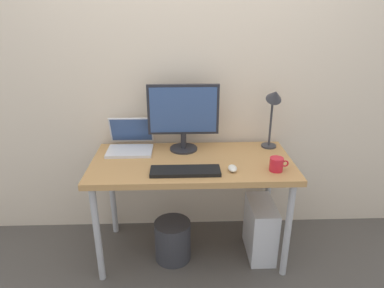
{
  "coord_description": "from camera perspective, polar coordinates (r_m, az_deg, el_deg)",
  "views": [
    {
      "loc": [
        -0.08,
        -2.09,
        1.72
      ],
      "look_at": [
        0.0,
        0.0,
        0.87
      ],
      "focal_mm": 31.75,
      "sensor_mm": 36.0,
      "label": 1
    }
  ],
  "objects": [
    {
      "name": "wastebasket",
      "position": [
        2.56,
        -3.25,
        -15.85
      ],
      "size": [
        0.26,
        0.26,
        0.3
      ],
      "primitive_type": "cylinder",
      "color": "#333338",
      "rests_on": "ground_plane"
    },
    {
      "name": "back_wall",
      "position": [
        2.51,
        -0.32,
        12.4
      ],
      "size": [
        4.4,
        0.04,
        2.6
      ],
      "primitive_type": "cube",
      "color": "beige",
      "rests_on": "ground_plane"
    },
    {
      "name": "monitor",
      "position": [
        2.39,
        -1.47,
        5.07
      ],
      "size": [
        0.5,
        0.2,
        0.48
      ],
      "color": "#232328",
      "rests_on": "desk"
    },
    {
      "name": "computer_tower",
      "position": [
        2.61,
        11.39,
        -13.77
      ],
      "size": [
        0.18,
        0.36,
        0.42
      ],
      "primitive_type": "cube",
      "color": "silver",
      "rests_on": "ground_plane"
    },
    {
      "name": "desk_lamp",
      "position": [
        2.46,
        13.55,
        6.43
      ],
      "size": [
        0.11,
        0.16,
        0.47
      ],
      "color": "#333338",
      "rests_on": "desk"
    },
    {
      "name": "ground_plane",
      "position": [
        2.71,
        -0.0,
        -17.39
      ],
      "size": [
        6.0,
        6.0,
        0.0
      ],
      "primitive_type": "plane",
      "color": "#4C4742"
    },
    {
      "name": "laptop",
      "position": [
        2.51,
        -10.29,
        0.34
      ],
      "size": [
        0.32,
        0.29,
        0.22
      ],
      "color": "silver",
      "rests_on": "desk"
    },
    {
      "name": "mouse",
      "position": [
        2.17,
        6.82,
        -4.08
      ],
      "size": [
        0.06,
        0.09,
        0.03
      ],
      "primitive_type": "ellipsoid",
      "color": "silver",
      "rests_on": "desk"
    },
    {
      "name": "keyboard",
      "position": [
        2.13,
        -1.13,
        -4.56
      ],
      "size": [
        0.44,
        0.14,
        0.02
      ],
      "primitive_type": "cube",
      "color": "black",
      "rests_on": "desk"
    },
    {
      "name": "coffee_mug",
      "position": [
        2.21,
        14.03,
        -3.32
      ],
      "size": [
        0.12,
        0.09,
        0.09
      ],
      "color": "red",
      "rests_on": "desk"
    },
    {
      "name": "desk",
      "position": [
        2.34,
        -0.0,
        -4.35
      ],
      "size": [
        1.36,
        0.65,
        0.75
      ],
      "color": "#B7844C",
      "rests_on": "ground_plane"
    }
  ]
}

